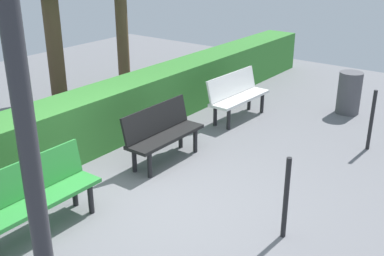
# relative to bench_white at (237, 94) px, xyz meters

# --- Properties ---
(ground_plane) EXTENTS (16.79, 16.79, 0.00)m
(ground_plane) POSITION_rel_bench_white_xyz_m (3.34, 0.77, -0.48)
(ground_plane) COLOR slate
(bench_white) EXTENTS (1.46, 0.53, 0.86)m
(bench_white) POSITION_rel_bench_white_xyz_m (0.00, 0.00, 0.00)
(bench_white) COLOR white
(bench_white) RESTS_ON ground_plane
(bench_black) EXTENTS (1.39, 0.47, 0.86)m
(bench_black) POSITION_rel_bench_white_xyz_m (2.26, 0.07, -0.00)
(bench_black) COLOR black
(bench_black) RESTS_ON ground_plane
(bench_green) EXTENTS (1.63, 0.47, 0.86)m
(bench_green) POSITION_rel_bench_white_xyz_m (4.62, 0.11, 0.00)
(bench_green) COLOR #2D8C38
(bench_green) RESTS_ON ground_plane
(hedge_row) EXTENTS (12.79, 0.75, 0.92)m
(hedge_row) POSITION_rel_bench_white_xyz_m (2.26, -1.17, -0.02)
(hedge_row) COLOR #387F33
(hedge_row) RESTS_ON ground_plane
(railing_post_near) EXTENTS (0.06, 0.06, 1.00)m
(railing_post_near) POSITION_rel_bench_white_xyz_m (-0.06, 2.48, 0.02)
(railing_post_near) COLOR black
(railing_post_near) RESTS_ON ground_plane
(railing_post_mid) EXTENTS (0.06, 0.06, 1.00)m
(railing_post_mid) POSITION_rel_bench_white_xyz_m (2.98, 2.48, 0.02)
(railing_post_mid) COLOR black
(railing_post_mid) RESTS_ON ground_plane
(lamp_post) EXTENTS (0.36, 0.36, 3.51)m
(lamp_post) POSITION_rel_bench_white_xyz_m (5.87, 2.16, 1.99)
(lamp_post) COLOR #2D2D33
(lamp_post) RESTS_ON ground_plane
(trash_bin) EXTENTS (0.45, 0.45, 0.82)m
(trash_bin) POSITION_rel_bench_white_xyz_m (-1.56, 1.60, -0.07)
(trash_bin) COLOR #4C4C51
(trash_bin) RESTS_ON ground_plane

